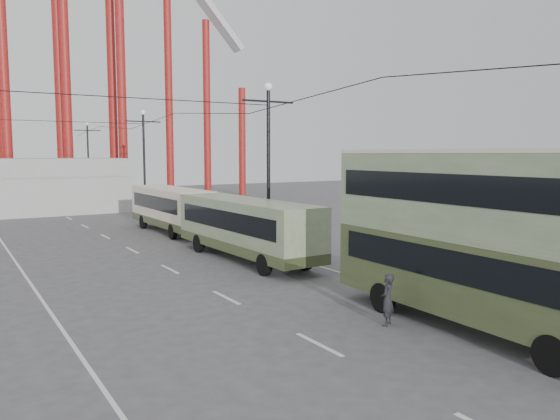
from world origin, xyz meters
TOP-DOWN VIEW (x-y plane):
  - ground at (0.00, 0.00)m, footprint 160.00×160.00m
  - road_markings at (-0.86, 19.70)m, footprint 12.52×120.00m
  - lamp_post_mid at (5.60, 18.00)m, footprint 3.20×0.44m
  - lamp_post_far at (5.60, 40.00)m, footprint 3.20×0.44m
  - lamp_post_distant at (5.60, 62.00)m, footprint 3.20×0.44m
  - double_decker_bus at (3.84, 2.49)m, footprint 2.84×10.43m
  - single_decker_green at (3.15, 16.17)m, footprint 2.74×11.01m
  - single_decker_cream at (3.48, 27.73)m, footprint 2.54×9.85m
  - pedestrian at (1.87, 4.29)m, footprint 0.72×0.65m

SIDE VIEW (x-z plane):
  - ground at x=0.00m, z-range 0.00..0.00m
  - road_markings at x=-0.86m, z-range 0.00..0.01m
  - pedestrian at x=1.87m, z-range 0.00..1.66m
  - single_decker_cream at x=3.48m, z-range 0.19..3.25m
  - single_decker_green at x=3.15m, z-range 0.20..3.30m
  - double_decker_bus at x=3.84m, z-range 0.34..5.91m
  - lamp_post_mid at x=5.60m, z-range 0.02..9.34m
  - lamp_post_far at x=5.60m, z-range 0.02..9.34m
  - lamp_post_distant at x=5.60m, z-range 0.02..9.34m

